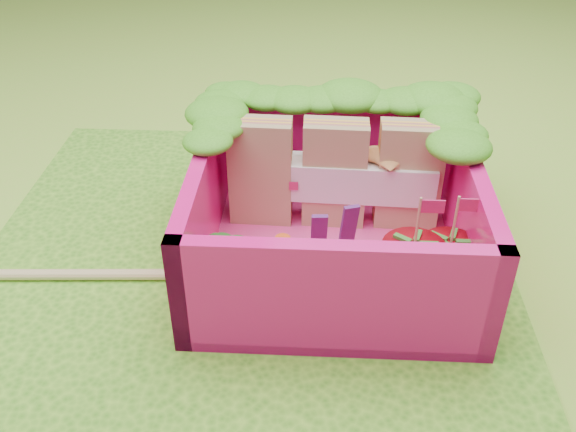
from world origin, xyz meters
The scene contains 13 objects.
ground centered at (0.00, 0.00, 0.00)m, with size 14.00×14.00×0.00m, color #98DA3D.
placemat centered at (0.00, 0.00, 0.01)m, with size 2.60×2.60×0.03m, color #4A9822.
bento_floor centered at (0.43, -0.04, 0.06)m, with size 1.30×1.30×0.05m, color #FF4198.
bento_box centered at (0.43, -0.04, 0.31)m, with size 1.30×1.30×0.55m.
lettuce_ruffle centered at (0.43, 0.45, 0.64)m, with size 1.43×0.83×0.11m.
sandwich_stack centered at (0.44, 0.24, 0.35)m, with size 1.06×0.21×0.56m.
broccoli centered at (-0.01, -0.37, 0.27)m, with size 0.35×0.35×0.27m.
carrot_sticks centered at (0.17, -0.34, 0.21)m, with size 0.15×0.15×0.27m.
purple_wedges centered at (0.43, -0.21, 0.27)m, with size 0.20×0.11×0.38m.
strawberry_left centered at (0.77, -0.34, 0.22)m, with size 0.28×0.28×0.52m.
strawberry_right centered at (0.93, -0.29, 0.21)m, with size 0.26×0.26×0.50m.
snap_peas centered at (0.83, -0.27, 0.11)m, with size 0.61×0.50×0.05m.
chopsticks centered at (-1.12, -0.27, 0.05)m, with size 2.08×0.17×0.05m.
Camera 1 is at (0.35, -2.53, 1.99)m, focal length 40.00 mm.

